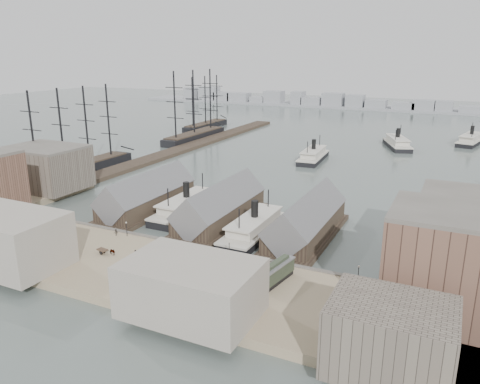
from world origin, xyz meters
The scene contains 38 objects.
ground centered at (0.00, 0.00, 0.00)m, with size 900.00×900.00×0.00m, color #4B5754.
quay centered at (0.00, -20.00, 1.00)m, with size 180.00×30.00×2.00m, color gray.
seawall centered at (0.00, -5.20, 1.15)m, with size 180.00×1.20×2.30m, color #59544C.
west_wharf centered at (-68.00, 100.00, 0.80)m, with size 10.00×220.00×1.60m, color #2D231C.
ferry_shed_west centered at (-26.00, 16.88, 4.64)m, with size 14.00×42.00×12.60m.
ferry_shed_center centered at (0.00, 16.88, 4.64)m, with size 14.00×42.00×12.60m.
ferry_shed_east centered at (26.00, 16.88, 4.64)m, with size 14.00×42.00×12.60m.
warehouse_west_back centered at (-70.00, 18.00, 9.00)m, with size 26.00×20.00×14.00m, color #60564C.
warehouse_east_front centered at (66.00, -12.00, 11.50)m, with size 30.00×18.00×19.00m, color brown.
street_bldg_center centered at (20.00, -32.00, 7.00)m, with size 24.00×16.00×10.00m, color gray.
street_bldg_west centered at (-30.00, -32.00, 8.00)m, with size 30.00×16.00×12.00m, color gray.
street_bldg_east centered at (55.00, -33.00, 7.50)m, with size 18.00×14.00×11.00m, color #60564C.
lamp_post_far_w centered at (-45.00, -7.00, 4.71)m, with size 0.44×0.44×3.92m.
lamp_post_near_w centered at (-15.00, -7.00, 4.71)m, with size 0.44×0.44×3.92m.
lamp_post_near_e centered at (15.00, -7.00, 4.71)m, with size 0.44×0.44×3.92m.
lamp_post_far_e centered at (45.00, -7.00, 4.71)m, with size 0.44×0.44×3.92m.
far_shore centered at (-2.07, 334.14, 3.91)m, with size 500.00×40.00×15.72m.
ferry_docked_west centered at (-13.00, 19.24, 2.56)m, with size 9.17×30.58×10.92m.
ferry_docked_east centered at (13.00, 12.07, 2.50)m, with size 8.95×29.84×10.66m.
ferry_open_near centered at (-0.36, 109.13, 2.48)m, with size 10.75×30.12×10.58m.
ferry_open_mid centered at (30.29, 158.30, 2.55)m, with size 19.41×31.74×10.89m.
ferry_open_far centered at (65.21, 185.94, 2.52)m, with size 15.40×31.38×10.76m.
sailing_ship_near centered at (-81.67, 44.35, 2.58)m, with size 8.55×58.93×35.17m.
sailing_ship_mid centered at (-78.26, 132.33, 2.80)m, with size 9.51×54.97×39.11m.
sailing_ship_far centered at (-94.00, 172.82, 2.45)m, with size 8.24×45.75×33.86m.
tram centered at (29.46, -13.84, 4.02)m, with size 4.70×11.41×3.95m.
horse_cart_left centered at (-48.28, -15.87, 2.77)m, with size 4.61×1.60×1.46m.
horse_cart_center centered at (-11.17, -18.30, 2.83)m, with size 5.00×1.93×1.64m.
horse_cart_right centered at (25.20, -19.48, 2.79)m, with size 4.72×2.12×1.54m.
pedestrian_0 centered at (-40.74, -14.16, 2.90)m, with size 0.66×0.48×1.81m, color black.
pedestrian_1 centered at (-37.44, -16.28, 2.91)m, with size 0.88×0.69×1.82m, color black.
pedestrian_2 centered at (-17.78, -8.00, 2.86)m, with size 1.11×0.64×1.72m, color black.
pedestrian_3 centered at (-19.12, -21.47, 2.83)m, with size 0.97×0.40×1.65m, color black.
pedestrian_4 centered at (-4.92, -16.41, 2.80)m, with size 0.79×0.51×1.61m, color black.
pedestrian_5 centered at (13.41, -23.19, 2.84)m, with size 0.61×0.45×1.67m, color black.
pedestrian_6 centered at (20.03, -8.85, 2.81)m, with size 0.78×0.61×1.62m, color black.
pedestrian_7 centered at (31.42, -26.70, 2.90)m, with size 1.17×0.67×1.81m, color black.
pedestrian_8 centered at (43.95, -12.67, 2.86)m, with size 1.01×0.42×1.72m, color black.
Camera 1 is at (60.99, -96.81, 47.80)m, focal length 35.00 mm.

